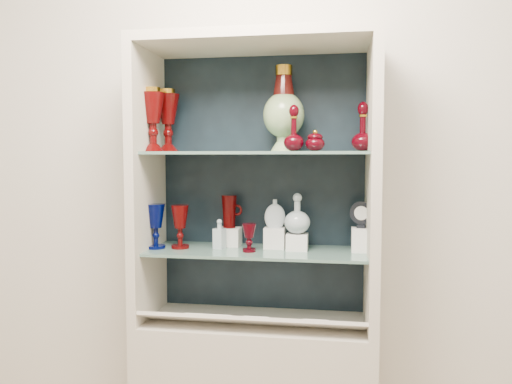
% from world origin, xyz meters
% --- Properties ---
extents(wall_back, '(3.50, 0.02, 2.80)m').
position_xyz_m(wall_back, '(0.00, 1.75, 1.40)').
color(wall_back, beige).
rests_on(wall_back, ground).
extents(cabinet_back_panel, '(0.98, 0.02, 1.15)m').
position_xyz_m(cabinet_back_panel, '(0.00, 1.72, 1.32)').
color(cabinet_back_panel, black).
rests_on(cabinet_back_panel, cabinet_base).
extents(cabinet_side_left, '(0.04, 0.40, 1.15)m').
position_xyz_m(cabinet_side_left, '(-0.48, 1.53, 1.32)').
color(cabinet_side_left, beige).
rests_on(cabinet_side_left, cabinet_base).
extents(cabinet_side_right, '(0.04, 0.40, 1.15)m').
position_xyz_m(cabinet_side_right, '(0.48, 1.53, 1.32)').
color(cabinet_side_right, beige).
rests_on(cabinet_side_right, cabinet_base).
extents(cabinet_top_cap, '(1.00, 0.40, 0.04)m').
position_xyz_m(cabinet_top_cap, '(0.00, 1.53, 1.92)').
color(cabinet_top_cap, beige).
rests_on(cabinet_top_cap, cabinet_side_left).
extents(shelf_lower, '(0.92, 0.34, 0.01)m').
position_xyz_m(shelf_lower, '(0.00, 1.55, 1.04)').
color(shelf_lower, slate).
rests_on(shelf_lower, cabinet_side_left).
extents(shelf_upper, '(0.92, 0.34, 0.01)m').
position_xyz_m(shelf_upper, '(0.00, 1.55, 1.46)').
color(shelf_upper, slate).
rests_on(shelf_upper, cabinet_side_left).
extents(label_ledge, '(0.92, 0.17, 0.09)m').
position_xyz_m(label_ledge, '(0.00, 1.42, 0.78)').
color(label_ledge, beige).
rests_on(label_ledge, cabinet_base).
extents(label_card_0, '(0.10, 0.06, 0.03)m').
position_xyz_m(label_card_0, '(-0.22, 1.42, 0.80)').
color(label_card_0, white).
rests_on(label_card_0, label_ledge).
extents(label_card_1, '(0.10, 0.06, 0.03)m').
position_xyz_m(label_card_1, '(0.02, 1.42, 0.80)').
color(label_card_1, white).
rests_on(label_card_1, label_ledge).
extents(label_card_2, '(0.10, 0.06, 0.03)m').
position_xyz_m(label_card_2, '(0.26, 1.42, 0.80)').
color(label_card_2, white).
rests_on(label_card_2, label_ledge).
extents(label_card_3, '(0.10, 0.06, 0.03)m').
position_xyz_m(label_card_3, '(-0.13, 1.42, 0.80)').
color(label_card_3, white).
rests_on(label_card_3, label_ledge).
extents(pedestal_lamp_left, '(0.12, 0.12, 0.27)m').
position_xyz_m(pedestal_lamp_left, '(-0.44, 1.50, 1.61)').
color(pedestal_lamp_left, '#470403').
rests_on(pedestal_lamp_left, shelf_upper).
extents(pedestal_lamp_right, '(0.12, 0.12, 0.28)m').
position_xyz_m(pedestal_lamp_right, '(-0.41, 1.61, 1.61)').
color(pedestal_lamp_right, '#470403').
rests_on(pedestal_lamp_right, shelf_upper).
extents(enamel_urn, '(0.21, 0.21, 0.36)m').
position_xyz_m(enamel_urn, '(0.11, 1.60, 1.65)').
color(enamel_urn, '#0E462B').
rests_on(enamel_urn, shelf_upper).
extents(ruby_decanter_a, '(0.09, 0.09, 0.21)m').
position_xyz_m(ruby_decanter_a, '(0.16, 1.48, 1.57)').
color(ruby_decanter_a, '#3F0008').
rests_on(ruby_decanter_a, shelf_upper).
extents(ruby_decanter_b, '(0.11, 0.11, 0.22)m').
position_xyz_m(ruby_decanter_b, '(0.44, 1.58, 1.58)').
color(ruby_decanter_b, '#3F0008').
rests_on(ruby_decanter_b, shelf_upper).
extents(lidded_bowl, '(0.10, 0.10, 0.09)m').
position_xyz_m(lidded_bowl, '(0.25, 1.48, 1.51)').
color(lidded_bowl, '#3F0008').
rests_on(lidded_bowl, shelf_upper).
extents(cobalt_goblet, '(0.10, 0.10, 0.19)m').
position_xyz_m(cobalt_goblet, '(-0.44, 1.52, 1.15)').
color(cobalt_goblet, '#000539').
rests_on(cobalt_goblet, shelf_lower).
extents(ruby_goblet_tall, '(0.08, 0.08, 0.19)m').
position_xyz_m(ruby_goblet_tall, '(-0.34, 1.53, 1.14)').
color(ruby_goblet_tall, '#470403').
rests_on(ruby_goblet_tall, shelf_lower).
extents(ruby_goblet_small, '(0.07, 0.07, 0.12)m').
position_xyz_m(ruby_goblet_small, '(-0.02, 1.50, 1.11)').
color(ruby_goblet_small, '#3F0008').
rests_on(ruby_goblet_small, shelf_lower).
extents(riser_ruby_pitcher, '(0.10, 0.10, 0.08)m').
position_xyz_m(riser_ruby_pitcher, '(-0.14, 1.63, 1.09)').
color(riser_ruby_pitcher, silver).
rests_on(riser_ruby_pitcher, shelf_lower).
extents(ruby_pitcher, '(0.12, 0.08, 0.15)m').
position_xyz_m(ruby_pitcher, '(-0.14, 1.63, 1.20)').
color(ruby_pitcher, '#470403').
rests_on(ruby_pitcher, riser_ruby_pitcher).
extents(clear_square_bottle, '(0.06, 0.06, 0.13)m').
position_xyz_m(clear_square_bottle, '(-0.17, 1.56, 1.11)').
color(clear_square_bottle, '#9BADB3').
rests_on(clear_square_bottle, shelf_lower).
extents(riser_flat_flask, '(0.09, 0.09, 0.09)m').
position_xyz_m(riser_flat_flask, '(0.07, 1.61, 1.09)').
color(riser_flat_flask, silver).
rests_on(riser_flat_flask, shelf_lower).
extents(flat_flask, '(0.09, 0.04, 0.13)m').
position_xyz_m(flat_flask, '(0.07, 1.61, 1.20)').
color(flat_flask, silver).
rests_on(flat_flask, riser_flat_flask).
extents(riser_clear_round_decanter, '(0.09, 0.09, 0.07)m').
position_xyz_m(riser_clear_round_decanter, '(0.17, 1.57, 1.08)').
color(riser_clear_round_decanter, silver).
rests_on(riser_clear_round_decanter, shelf_lower).
extents(clear_round_decanter, '(0.13, 0.13, 0.17)m').
position_xyz_m(clear_round_decanter, '(0.17, 1.57, 1.20)').
color(clear_round_decanter, '#9BADB3').
rests_on(clear_round_decanter, riser_clear_round_decanter).
extents(riser_cameo_medallion, '(0.08, 0.08, 0.10)m').
position_xyz_m(riser_cameo_medallion, '(0.44, 1.58, 1.10)').
color(riser_cameo_medallion, silver).
rests_on(riser_cameo_medallion, shelf_lower).
extents(cameo_medallion, '(0.10, 0.06, 0.12)m').
position_xyz_m(cameo_medallion, '(0.44, 1.58, 1.21)').
color(cameo_medallion, black).
rests_on(cameo_medallion, riser_cameo_medallion).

